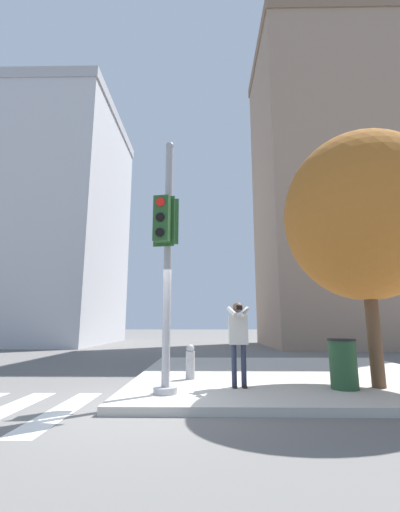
{
  "coord_description": "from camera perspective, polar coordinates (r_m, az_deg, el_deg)",
  "views": [
    {
      "loc": [
        1.22,
        -6.23,
        1.44
      ],
      "look_at": [
        1.1,
        0.7,
        2.81
      ],
      "focal_mm": 24.0,
      "sensor_mm": 36.0,
      "label": 1
    }
  ],
  "objects": [
    {
      "name": "building_left",
      "position": [
        29.58,
        -24.83,
        5.04
      ],
      "size": [
        11.35,
        11.52,
        18.33
      ],
      "color": "#BCBCC1",
      "rests_on": "ground_plane"
    },
    {
      "name": "trash_bin",
      "position": [
        7.84,
        22.75,
        -16.2
      ],
      "size": [
        0.56,
        0.56,
        0.98
      ],
      "color": "#234728",
      "rests_on": "sidewalk_corner"
    },
    {
      "name": "fire_hydrant",
      "position": [
        8.53,
        -1.63,
        -17.22
      ],
      "size": [
        0.22,
        0.28,
        0.8
      ],
      "color": "#99999E",
      "rests_on": "sidewalk_corner"
    },
    {
      "name": "traffic_signal_pole",
      "position": [
        6.98,
        -5.59,
        1.43
      ],
      "size": [
        0.49,
        1.18,
        5.15
      ],
      "color": "#939399",
      "rests_on": "sidewalk_corner"
    },
    {
      "name": "street_tree",
      "position": [
        8.6,
        25.49,
        6.04
      ],
      "size": [
        3.46,
        3.46,
        5.59
      ],
      "color": "brown",
      "rests_on": "sidewalk_corner"
    },
    {
      "name": "building_right",
      "position": [
        26.38,
        21.68,
        10.92
      ],
      "size": [
        10.64,
        8.96,
        22.0
      ],
      "color": "gray",
      "rests_on": "ground_plane"
    },
    {
      "name": "sidewalk_corner",
      "position": [
        10.08,
        14.81,
        -18.62
      ],
      "size": [
        8.0,
        8.0,
        0.15
      ],
      "color": "#BCB7AD",
      "rests_on": "ground_plane"
    },
    {
      "name": "ground_plane",
      "position": [
        6.51,
        -10.8,
        -23.79
      ],
      "size": [
        160.0,
        160.0,
        0.0
      ],
      "primitive_type": "plane",
      "color": "slate"
    },
    {
      "name": "person_photographer",
      "position": [
        7.49,
        6.41,
        -12.93
      ],
      "size": [
        0.5,
        0.53,
        1.74
      ],
      "color": "black",
      "rests_on": "sidewalk_corner"
    }
  ]
}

